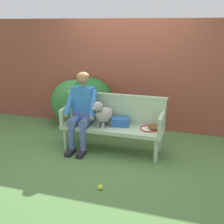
% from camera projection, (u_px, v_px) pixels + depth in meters
% --- Properties ---
extents(ground_plane, '(40.00, 40.00, 0.00)m').
position_uv_depth(ground_plane, '(112.00, 150.00, 4.66)').
color(ground_plane, '#4C753D').
extents(brick_garden_fence, '(8.00, 0.30, 2.15)m').
position_uv_depth(brick_garden_fence, '(130.00, 75.00, 5.51)').
color(brick_garden_fence, brown).
rests_on(brick_garden_fence, ground).
extents(hedge_bush_far_left, '(1.00, 0.72, 0.98)m').
position_uv_depth(hedge_bush_far_left, '(74.00, 103.00, 5.64)').
color(hedge_bush_far_left, '#337538').
rests_on(hedge_bush_far_left, ground).
extents(hedge_bush_mid_left, '(0.97, 0.84, 1.04)m').
position_uv_depth(hedge_bush_mid_left, '(90.00, 103.00, 5.55)').
color(hedge_bush_mid_left, '#1E5B23').
rests_on(hedge_bush_mid_left, ground).
extents(garden_bench, '(1.69, 0.51, 0.43)m').
position_uv_depth(garden_bench, '(112.00, 130.00, 4.54)').
color(garden_bench, '#9EB793').
rests_on(garden_bench, ground).
extents(bench_backrest, '(1.73, 0.06, 0.50)m').
position_uv_depth(bench_backrest, '(116.00, 108.00, 4.65)').
color(bench_backrest, '#9EB793').
rests_on(bench_backrest, garden_bench).
extents(bench_armrest_left_end, '(0.06, 0.51, 0.28)m').
position_uv_depth(bench_armrest_left_end, '(65.00, 112.00, 4.60)').
color(bench_armrest_left_end, '#9EB793').
rests_on(bench_armrest_left_end, garden_bench).
extents(bench_armrest_right_end, '(0.06, 0.51, 0.28)m').
position_uv_depth(bench_armrest_right_end, '(161.00, 121.00, 4.16)').
color(bench_armrest_right_end, '#9EB793').
rests_on(bench_armrest_right_end, garden_bench).
extents(person_seated, '(0.56, 0.65, 1.30)m').
position_uv_depth(person_seated, '(82.00, 108.00, 4.57)').
color(person_seated, black).
rests_on(person_seated, ground).
extents(dog_on_bench, '(0.33, 0.44, 0.45)m').
position_uv_depth(dog_on_bench, '(103.00, 114.00, 4.46)').
color(dog_on_bench, gray).
rests_on(dog_on_bench, garden_bench).
extents(tennis_racket, '(0.30, 0.56, 0.03)m').
position_uv_depth(tennis_racket, '(149.00, 128.00, 4.43)').
color(tennis_racket, red).
rests_on(tennis_racket, garden_bench).
extents(baseball_glove, '(0.26, 0.24, 0.09)m').
position_uv_depth(baseball_glove, '(155.00, 127.00, 4.36)').
color(baseball_glove, brown).
rests_on(baseball_glove, garden_bench).
extents(sports_bag, '(0.31, 0.25, 0.14)m').
position_uv_depth(sports_bag, '(120.00, 122.00, 4.54)').
color(sports_bag, '#2856A3').
rests_on(sports_bag, garden_bench).
extents(tennis_ball, '(0.07, 0.07, 0.07)m').
position_uv_depth(tennis_ball, '(100.00, 187.00, 3.55)').
color(tennis_ball, '#CCDB33').
rests_on(tennis_ball, ground).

